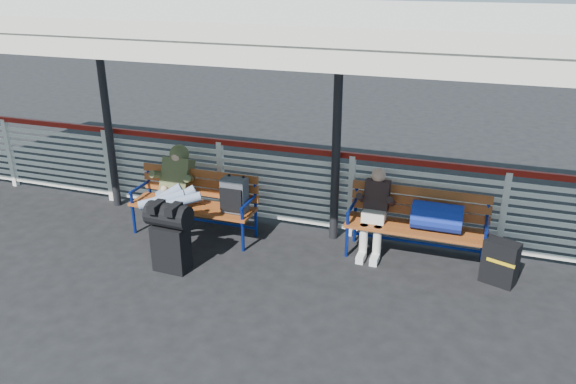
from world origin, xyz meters
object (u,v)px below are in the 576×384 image
at_px(bench_left, 208,197).
at_px(suitcase_side, 500,262).
at_px(bench_right, 428,218).
at_px(traveler_man, 172,193).
at_px(luggage_stack, 170,234).
at_px(companion_person, 375,211).

distance_m(bench_left, suitcase_side, 3.90).
bearing_deg(bench_left, bench_right, 5.31).
xyz_separation_m(bench_left, traveler_man, (-0.36, -0.34, 0.13)).
distance_m(luggage_stack, bench_right, 3.27).
bearing_deg(companion_person, bench_right, 0.11).
relative_size(bench_left, bench_right, 1.00).
height_order(luggage_stack, suitcase_side, luggage_stack).
bearing_deg(bench_right, luggage_stack, -156.44).
distance_m(traveler_man, suitcase_side, 4.29).
bearing_deg(luggage_stack, companion_person, 31.84).
bearing_deg(companion_person, suitcase_side, -10.54).
relative_size(bench_right, traveler_man, 1.10).
relative_size(bench_left, traveler_man, 1.10).
xyz_separation_m(luggage_stack, bench_right, (3.00, 1.31, 0.11)).
xyz_separation_m(bench_left, companion_person, (2.29, 0.28, -0.00)).
height_order(bench_left, bench_right, bench_left).
bearing_deg(suitcase_side, traveler_man, -155.71).
height_order(bench_left, traveler_man, traveler_man).
xyz_separation_m(bench_left, bench_right, (2.98, 0.28, 0.01)).
relative_size(companion_person, suitcase_side, 2.06).
relative_size(bench_right, suitcase_side, 3.23).
distance_m(bench_right, companion_person, 0.69).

